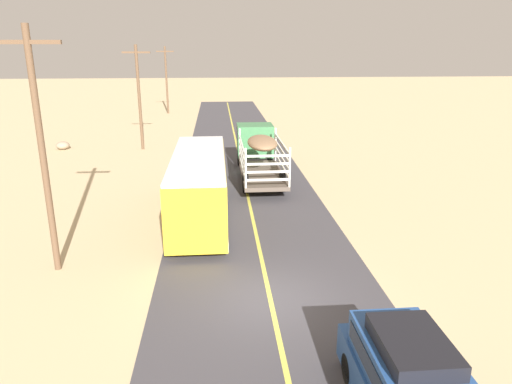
{
  "coord_description": "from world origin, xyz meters",
  "views": [
    {
      "loc": [
        -1.64,
        -13.94,
        8.14
      ],
      "look_at": [
        0.0,
        5.78,
        2.01
      ],
      "focal_mm": 32.9,
      "sensor_mm": 36.0,
      "label": 1
    }
  ],
  "objects_px": {
    "power_pole_near": "(42,147)",
    "boulder_mid_field": "(63,145)",
    "bus": "(199,185)",
    "power_pole_far": "(166,78)",
    "suv_near": "(408,383)",
    "livestock_truck": "(258,147)",
    "power_pole_mid": "(139,95)"
  },
  "relations": [
    {
      "from": "livestock_truck",
      "to": "power_pole_near",
      "type": "bearing_deg",
      "value": -122.79
    },
    {
      "from": "power_pole_mid",
      "to": "power_pole_near",
      "type": "bearing_deg",
      "value": -90.0
    },
    {
      "from": "suv_near",
      "to": "livestock_truck",
      "type": "height_order",
      "value": "livestock_truck"
    },
    {
      "from": "power_pole_near",
      "to": "power_pole_far",
      "type": "xyz_separation_m",
      "value": [
        0.0,
        44.27,
        -0.34
      ]
    },
    {
      "from": "suv_near",
      "to": "power_pole_far",
      "type": "distance_m",
      "value": 54.03
    },
    {
      "from": "power_pole_near",
      "to": "boulder_mid_field",
      "type": "distance_m",
      "value": 23.97
    },
    {
      "from": "bus",
      "to": "power_pole_mid",
      "type": "height_order",
      "value": "power_pole_mid"
    },
    {
      "from": "suv_near",
      "to": "power_pole_mid",
      "type": "height_order",
      "value": "power_pole_mid"
    },
    {
      "from": "power_pole_far",
      "to": "power_pole_mid",
      "type": "bearing_deg",
      "value": -90.0
    },
    {
      "from": "power_pole_far",
      "to": "boulder_mid_field",
      "type": "bearing_deg",
      "value": -106.98
    },
    {
      "from": "power_pole_mid",
      "to": "power_pole_far",
      "type": "xyz_separation_m",
      "value": [
        0.0,
        22.13,
        -0.06
      ]
    },
    {
      "from": "power_pole_near",
      "to": "power_pole_mid",
      "type": "distance_m",
      "value": 22.14
    },
    {
      "from": "livestock_truck",
      "to": "power_pole_mid",
      "type": "distance_m",
      "value": 12.48
    },
    {
      "from": "livestock_truck",
      "to": "power_pole_far",
      "type": "xyz_separation_m",
      "value": [
        -8.87,
        30.5,
        2.62
      ]
    },
    {
      "from": "suv_near",
      "to": "power_pole_mid",
      "type": "xyz_separation_m",
      "value": [
        -10.22,
        30.82,
        3.31
      ]
    },
    {
      "from": "power_pole_near",
      "to": "power_pole_mid",
      "type": "xyz_separation_m",
      "value": [
        -0.0,
        22.13,
        -0.28
      ]
    },
    {
      "from": "suv_near",
      "to": "livestock_truck",
      "type": "bearing_deg",
      "value": 93.46
    },
    {
      "from": "bus",
      "to": "power_pole_mid",
      "type": "xyz_separation_m",
      "value": [
        -5.28,
        17.11,
        2.72
      ]
    },
    {
      "from": "suv_near",
      "to": "bus",
      "type": "distance_m",
      "value": 14.58
    },
    {
      "from": "power_pole_mid",
      "to": "boulder_mid_field",
      "type": "xyz_separation_m",
      "value": [
        -6.61,
        0.48,
        -4.14
      ]
    },
    {
      "from": "power_pole_near",
      "to": "bus",
      "type": "bearing_deg",
      "value": 43.55
    },
    {
      "from": "suv_near",
      "to": "power_pole_far",
      "type": "bearing_deg",
      "value": 100.93
    },
    {
      "from": "power_pole_far",
      "to": "boulder_mid_field",
      "type": "height_order",
      "value": "power_pole_far"
    },
    {
      "from": "power_pole_mid",
      "to": "boulder_mid_field",
      "type": "bearing_deg",
      "value": 175.87
    },
    {
      "from": "boulder_mid_field",
      "to": "power_pole_far",
      "type": "bearing_deg",
      "value": 73.02
    },
    {
      "from": "power_pole_mid",
      "to": "power_pole_far",
      "type": "distance_m",
      "value": 22.13
    },
    {
      "from": "power_pole_near",
      "to": "power_pole_far",
      "type": "bearing_deg",
      "value": 90.0
    },
    {
      "from": "power_pole_mid",
      "to": "power_pole_far",
      "type": "bearing_deg",
      "value": 90.0
    },
    {
      "from": "suv_near",
      "to": "livestock_truck",
      "type": "relative_size",
      "value": 0.48
    },
    {
      "from": "power_pole_far",
      "to": "bus",
      "type": "bearing_deg",
      "value": -82.33
    },
    {
      "from": "bus",
      "to": "power_pole_near",
      "type": "xyz_separation_m",
      "value": [
        -5.28,
        -5.02,
        3.0
      ]
    },
    {
      "from": "livestock_truck",
      "to": "boulder_mid_field",
      "type": "relative_size",
      "value": 9.01
    }
  ]
}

